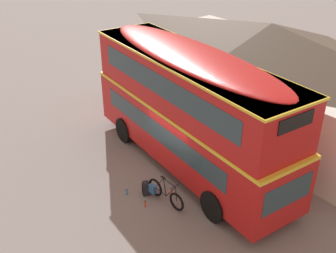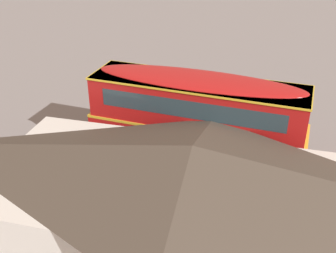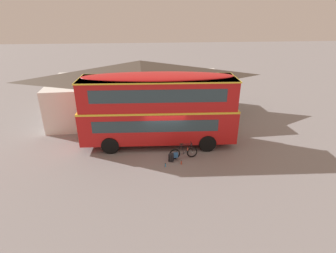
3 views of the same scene
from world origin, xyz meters
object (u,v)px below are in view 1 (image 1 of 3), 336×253
touring_bicycle (164,193)px  water_bottle_red_squeeze (145,204)px  backpack_on_ground (146,188)px  double_decker_bus (189,106)px  water_bottle_blue_sports (127,192)px

touring_bicycle → water_bottle_red_squeeze: 0.75m
touring_bicycle → backpack_on_ground: bearing=-158.4°
double_decker_bus → water_bottle_red_squeeze: (1.15, -2.78, -2.53)m
touring_bicycle → backpack_on_ground: size_ratio=3.19×
water_bottle_blue_sports → backpack_on_ground: bearing=55.9°
double_decker_bus → water_bottle_blue_sports: size_ratio=41.57×
double_decker_bus → water_bottle_blue_sports: bearing=-86.1°
backpack_on_ground → water_bottle_red_squeeze: (0.56, -0.40, -0.17)m
water_bottle_blue_sports → water_bottle_red_squeeze: (0.95, 0.18, -0.00)m
double_decker_bus → water_bottle_red_squeeze: bearing=-67.5°
touring_bicycle → backpack_on_ground: (-0.72, -0.29, -0.09)m
double_decker_bus → touring_bicycle: double_decker_bus is taller
double_decker_bus → water_bottle_red_squeeze: 3.93m
water_bottle_blue_sports → double_decker_bus: bearing=93.9°
water_bottle_red_squeeze → water_bottle_blue_sports: bearing=-169.2°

